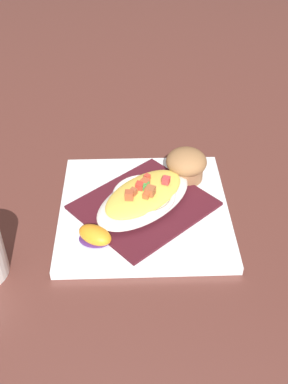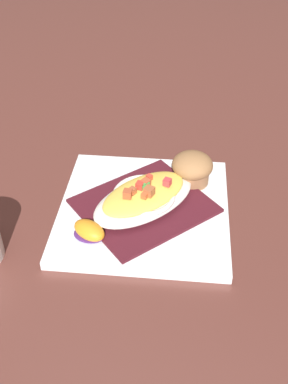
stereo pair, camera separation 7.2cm
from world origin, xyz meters
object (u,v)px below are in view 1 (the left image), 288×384
object	(u,v)px
muffin	(186,165)
orange_garnish	(95,236)
square_plate	(144,210)
gratin_dish	(144,197)

from	to	relation	value
muffin	orange_garnish	distance (m)	0.21
muffin	orange_garnish	world-z (taller)	muffin
orange_garnish	muffin	bearing A→B (deg)	-122.22
square_plate	orange_garnish	distance (m)	0.10
square_plate	orange_garnish	bearing A→B (deg)	57.75
square_plate	muffin	distance (m)	0.11
square_plate	gratin_dish	distance (m)	0.03
muffin	orange_garnish	size ratio (longest dim) A/B	1.12
orange_garnish	square_plate	bearing A→B (deg)	-122.25
gratin_dish	orange_garnish	world-z (taller)	gratin_dish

